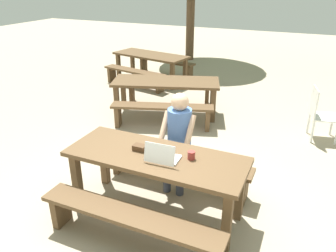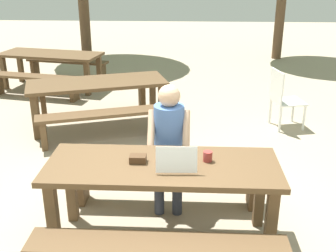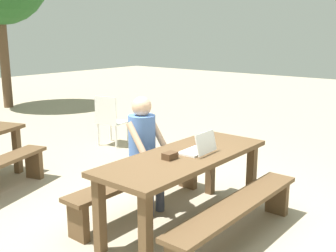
% 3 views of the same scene
% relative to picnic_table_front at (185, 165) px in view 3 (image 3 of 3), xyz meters
% --- Properties ---
extents(ground_plane, '(30.00, 30.00, 0.00)m').
position_rel_picnic_table_front_xyz_m(ground_plane, '(0.00, 0.00, -0.66)').
color(ground_plane, tan).
extents(picnic_table_front, '(2.00, 0.76, 0.77)m').
position_rel_picnic_table_front_xyz_m(picnic_table_front, '(0.00, 0.00, 0.00)').
color(picnic_table_front, brown).
rests_on(picnic_table_front, ground).
extents(bench_near, '(1.97, 0.30, 0.43)m').
position_rel_picnic_table_front_xyz_m(bench_near, '(0.00, -0.61, -0.33)').
color(bench_near, brown).
rests_on(bench_near, ground).
extents(bench_far, '(1.97, 0.30, 0.43)m').
position_rel_picnic_table_front_xyz_m(bench_far, '(0.00, 0.61, -0.33)').
color(bench_far, brown).
rests_on(bench_far, ground).
extents(laptop, '(0.35, 0.28, 0.23)m').
position_rel_picnic_table_front_xyz_m(laptop, '(0.12, -0.09, 0.17)').
color(laptop, white).
rests_on(laptop, picnic_table_front).
extents(small_pouch, '(0.14, 0.10, 0.06)m').
position_rel_picnic_table_front_xyz_m(small_pouch, '(-0.21, 0.02, 0.15)').
color(small_pouch, '#4C331E').
rests_on(small_pouch, picnic_table_front).
extents(coffee_mug, '(0.08, 0.08, 0.09)m').
position_rel_picnic_table_front_xyz_m(coffee_mug, '(0.39, 0.07, 0.16)').
color(coffee_mug, '#99332D').
rests_on(coffee_mug, picnic_table_front).
extents(person_seated, '(0.41, 0.41, 1.30)m').
position_rel_picnic_table_front_xyz_m(person_seated, '(0.03, 0.58, 0.09)').
color(person_seated, '#333847').
rests_on(person_seated, ground).
extents(plastic_chair, '(0.52, 0.52, 0.90)m').
position_rel_picnic_table_front_xyz_m(plastic_chair, '(1.64, 2.89, -0.19)').
color(plastic_chair, white).
rests_on(plastic_chair, ground).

